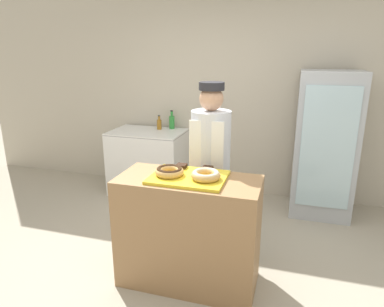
% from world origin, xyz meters
% --- Properties ---
extents(ground_plane, '(14.00, 14.00, 0.00)m').
position_xyz_m(ground_plane, '(0.00, 0.00, 0.00)').
color(ground_plane, '#A89E89').
extents(wall_back, '(8.00, 0.06, 2.70)m').
position_xyz_m(wall_back, '(0.00, 2.13, 1.35)').
color(wall_back, '#BCB29E').
rests_on(wall_back, ground_plane).
extents(display_counter, '(1.15, 0.53, 0.94)m').
position_xyz_m(display_counter, '(0.00, 0.00, 0.47)').
color(display_counter, '#997047').
rests_on(display_counter, ground_plane).
extents(serving_tray, '(0.59, 0.45, 0.02)m').
position_xyz_m(serving_tray, '(0.00, 0.00, 0.95)').
color(serving_tray, yellow).
rests_on(serving_tray, display_counter).
extents(donut_chocolate_glaze, '(0.23, 0.23, 0.06)m').
position_xyz_m(donut_chocolate_glaze, '(-0.15, -0.03, 1.00)').
color(donut_chocolate_glaze, tan).
rests_on(donut_chocolate_glaze, serving_tray).
extents(donut_light_glaze, '(0.23, 0.23, 0.06)m').
position_xyz_m(donut_light_glaze, '(0.15, -0.03, 1.00)').
color(donut_light_glaze, tan).
rests_on(donut_light_glaze, serving_tray).
extents(brownie_back_left, '(0.08, 0.08, 0.03)m').
position_xyz_m(brownie_back_left, '(-0.11, 0.17, 0.98)').
color(brownie_back_left, black).
rests_on(brownie_back_left, serving_tray).
extents(brownie_back_right, '(0.08, 0.08, 0.03)m').
position_xyz_m(brownie_back_right, '(0.11, 0.17, 0.98)').
color(brownie_back_right, black).
rests_on(brownie_back_right, serving_tray).
extents(baker_person, '(0.36, 0.36, 1.66)m').
position_xyz_m(baker_person, '(0.05, 0.53, 0.87)').
color(baker_person, '#4C4C51').
rests_on(baker_person, ground_plane).
extents(beverage_fridge, '(0.68, 0.62, 1.71)m').
position_xyz_m(beverage_fridge, '(1.14, 1.73, 0.86)').
color(beverage_fridge, '#ADB2B7').
rests_on(beverage_fridge, ground_plane).
extents(chest_freezer, '(0.99, 0.66, 0.88)m').
position_xyz_m(chest_freezer, '(-1.13, 1.74, 0.44)').
color(chest_freezer, white).
rests_on(chest_freezer, ground_plane).
extents(bottle_green, '(0.07, 0.07, 0.26)m').
position_xyz_m(bottle_green, '(-0.86, 1.99, 0.97)').
color(bottle_green, '#2D8C38').
rests_on(bottle_green, chest_freezer).
extents(bottle_amber, '(0.06, 0.06, 0.20)m').
position_xyz_m(bottle_amber, '(-1.01, 1.89, 0.95)').
color(bottle_amber, '#99661E').
rests_on(bottle_amber, chest_freezer).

